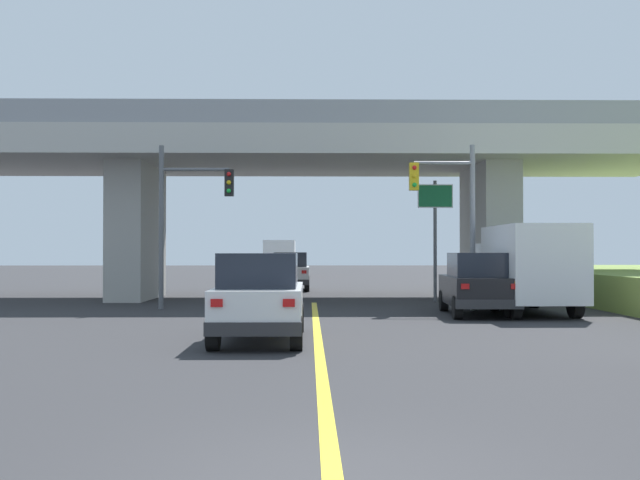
% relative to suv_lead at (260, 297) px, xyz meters
% --- Properties ---
extents(ground, '(160.00, 160.00, 0.00)m').
position_rel_suv_lead_xyz_m(ground, '(1.33, 15.68, -1.02)').
color(ground, '#2B2B2D').
extents(overpass_bridge, '(32.29, 8.95, 7.86)m').
position_rel_suv_lead_xyz_m(overpass_bridge, '(1.33, 15.68, 4.65)').
color(overpass_bridge, '#B7B5AD').
rests_on(overpass_bridge, ground).
extents(lane_divider_stripe, '(0.20, 23.70, 0.01)m').
position_rel_suv_lead_xyz_m(lane_divider_stripe, '(1.33, 1.19, -1.01)').
color(lane_divider_stripe, yellow).
rests_on(lane_divider_stripe, ground).
extents(suv_lead, '(1.98, 4.79, 2.02)m').
position_rel_suv_lead_xyz_m(suv_lead, '(0.00, 0.00, 0.00)').
color(suv_lead, silver).
rests_on(suv_lead, ground).
extents(suv_crossing, '(2.20, 4.49, 2.02)m').
position_rel_suv_lead_xyz_m(suv_crossing, '(6.57, 6.89, -0.00)').
color(suv_crossing, black).
rests_on(suv_crossing, ground).
extents(box_truck, '(2.33, 6.43, 2.90)m').
position_rel_suv_lead_xyz_m(box_truck, '(8.35, 7.68, 0.53)').
color(box_truck, silver).
rests_on(box_truck, ground).
extents(sedan_oncoming, '(1.97, 4.36, 2.02)m').
position_rel_suv_lead_xyz_m(sedan_oncoming, '(0.17, 22.84, -0.00)').
color(sedan_oncoming, silver).
rests_on(sedan_oncoming, ground).
extents(traffic_signal_nearside, '(2.30, 0.36, 5.78)m').
position_rel_suv_lead_xyz_m(traffic_signal_nearside, '(6.13, 8.85, 2.62)').
color(traffic_signal_nearside, slate).
rests_on(traffic_signal_nearside, ground).
extents(traffic_signal_farside, '(2.68, 0.36, 5.87)m').
position_rel_suv_lead_xyz_m(traffic_signal_farside, '(-3.33, 9.75, 2.61)').
color(traffic_signal_farside, '#56595E').
rests_on(traffic_signal_farside, ground).
extents(highway_sign, '(1.45, 0.17, 4.99)m').
position_rel_suv_lead_xyz_m(highway_sign, '(6.34, 13.68, 2.61)').
color(highway_sign, '#56595E').
rests_on(highway_sign, ground).
extents(semi_truck_distant, '(2.33, 6.98, 2.91)m').
position_rel_suv_lead_xyz_m(semi_truck_distant, '(-1.08, 41.13, 0.53)').
color(semi_truck_distant, red).
rests_on(semi_truck_distant, ground).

